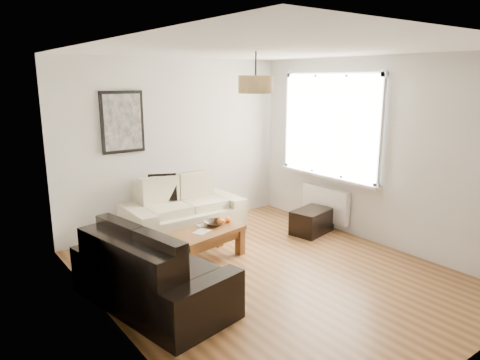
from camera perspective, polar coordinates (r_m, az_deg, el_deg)
floor at (r=5.41m, az=3.88°, el=-12.07°), size 4.50×4.50×0.00m
ceiling at (r=4.91m, az=4.37°, el=16.58°), size 3.80×4.50×0.00m
wall_back at (r=6.84m, az=-8.31°, el=4.55°), size 3.80×0.04×2.60m
wall_front at (r=3.66m, az=27.81°, el=-4.28°), size 3.80×0.04×2.60m
wall_left at (r=4.05m, az=-16.72°, el=-1.72°), size 0.04×4.50×2.60m
wall_right at (r=6.39m, az=17.17°, el=3.51°), size 0.04×4.50×2.60m
window_bay at (r=6.82m, az=11.70°, el=6.94°), size 0.14×1.90×1.60m
radiator at (r=7.02m, az=11.03°, el=-3.03°), size 0.10×0.90×0.52m
poster at (r=6.40m, az=-15.05°, el=7.28°), size 0.62×0.04×0.87m
pendant_shade at (r=5.13m, az=2.05°, el=12.32°), size 0.40×0.40×0.20m
loveseat_cream at (r=6.55m, az=-7.38°, el=-3.71°), size 1.70×0.94×0.84m
sofa_leather at (r=4.69m, az=-11.34°, el=-11.20°), size 1.19×1.92×0.78m
coffee_table at (r=5.74m, az=-4.45°, el=-8.38°), size 1.07×0.71×0.40m
ottoman at (r=6.76m, az=9.31°, el=-5.32°), size 0.71×0.54×0.36m
cushion_left at (r=6.54m, az=-10.05°, el=-0.98°), size 0.42×0.28×0.41m
cushion_right at (r=6.77m, az=-6.22°, el=-0.49°), size 0.38×0.14×0.38m
fruit_bowl at (r=5.81m, az=-3.47°, el=-5.65°), size 0.29×0.29×0.06m
orange_a at (r=5.86m, az=-2.29°, el=-5.38°), size 0.08×0.08×0.07m
orange_b at (r=5.91m, az=-1.59°, el=-5.21°), size 0.09×0.09×0.08m
orange_c at (r=5.84m, az=-2.54°, el=-5.44°), size 0.10×0.10×0.09m
papers at (r=5.60m, az=-4.99°, el=-6.69°), size 0.27×0.24×0.01m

